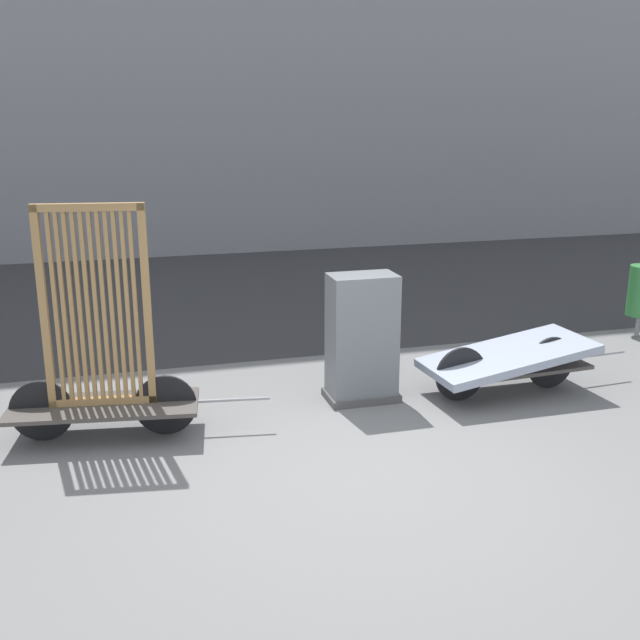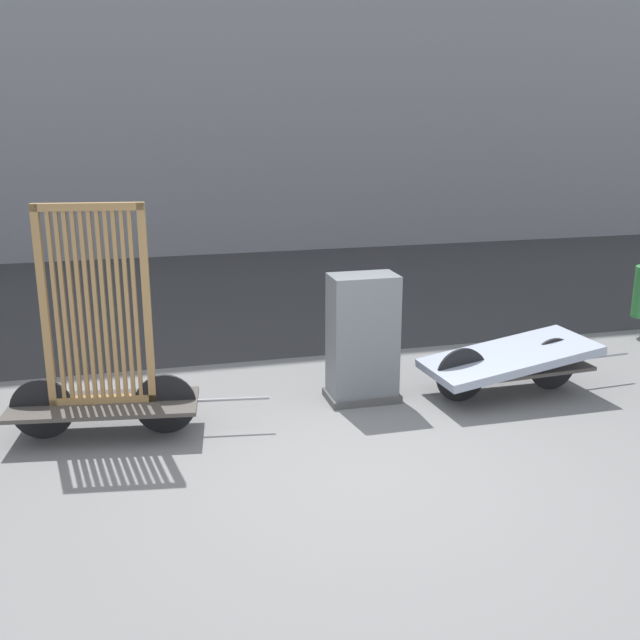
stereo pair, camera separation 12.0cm
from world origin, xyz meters
TOP-DOWN VIEW (x-y plane):
  - ground_plane at (0.00, 0.00)m, footprint 60.00×60.00m
  - road_strip at (0.00, 6.95)m, footprint 56.00×7.47m
  - bike_cart_with_bedframe at (-2.15, 1.35)m, footprint 2.51×0.95m
  - bike_cart_with_mattress at (2.16, 1.35)m, footprint 2.54×1.03m
  - utility_cabinet at (0.55, 1.64)m, footprint 0.77×0.49m

SIDE VIEW (x-z plane):
  - ground_plane at x=0.00m, z-range 0.00..0.00m
  - road_strip at x=0.00m, z-range 0.00..0.01m
  - bike_cart_with_mattress at x=2.16m, z-range 0.10..0.70m
  - utility_cabinet at x=0.55m, z-range -0.04..1.35m
  - bike_cart_with_bedframe at x=-2.15m, z-range -0.36..1.89m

